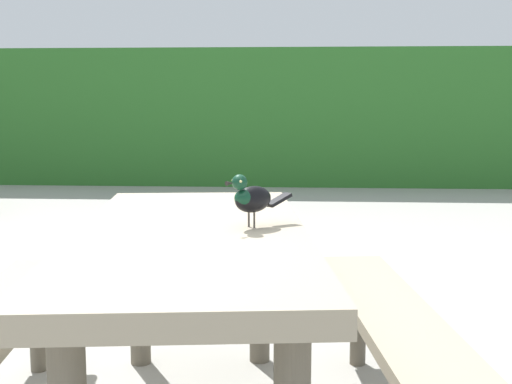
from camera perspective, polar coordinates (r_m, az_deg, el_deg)
hedge_wall at (r=10.22m, az=-0.22°, el=6.34°), size 28.00×2.27×1.84m
picnic_table_foreground at (r=2.34m, az=-5.29°, el=-7.52°), size 1.86×1.89×0.74m
bird_grackle at (r=2.30m, az=-0.43°, el=-0.46°), size 0.22×0.22×0.18m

